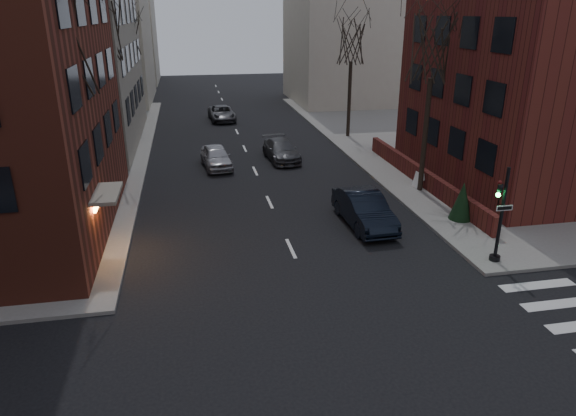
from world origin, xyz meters
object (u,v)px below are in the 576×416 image
(tree_left_a, at_px, (59,47))
(parked_sedan, at_px, (364,209))
(tree_right_b, at_px, (352,42))
(tree_right_a, at_px, (434,47))
(streetlamp_far, at_px, (140,76))
(evergreen_shrub, at_px, (462,201))
(sandwich_board, at_px, (419,180))
(tree_left_b, at_px, (101,27))
(tree_left_c, at_px, (126,33))
(streetlamp_near, at_px, (113,117))
(car_lane_far, at_px, (222,113))
(traffic_signal, at_px, (499,221))
(car_lane_gray, at_px, (281,150))
(car_lane_silver, at_px, (216,157))

(tree_left_a, distance_m, parked_sedan, 14.91)
(tree_right_b, bearing_deg, tree_right_a, -90.00)
(streetlamp_far, xyz_separation_m, evergreen_shrub, (17.05, -28.56, -3.14))
(streetlamp_far, bearing_deg, sandwich_board, -53.99)
(tree_right_b, bearing_deg, streetlamp_far, 149.53)
(tree_left_b, bearing_deg, tree_left_a, -90.00)
(tree_left_a, height_order, sandwich_board, tree_left_a)
(tree_left_c, height_order, streetlamp_far, tree_left_c)
(streetlamp_near, relative_size, streetlamp_far, 1.00)
(tree_right_a, distance_m, sandwich_board, 7.43)
(car_lane_far, height_order, sandwich_board, car_lane_far)
(traffic_signal, distance_m, streetlamp_near, 20.86)
(tree_left_a, height_order, tree_right_a, tree_left_a)
(parked_sedan, relative_size, sandwich_board, 5.37)
(tree_left_b, distance_m, tree_left_c, 14.03)
(sandwich_board, bearing_deg, car_lane_far, 108.89)
(tree_left_a, xyz_separation_m, streetlamp_near, (0.60, 8.00, -4.23))
(tree_left_b, relative_size, car_lane_far, 2.18)
(parked_sedan, bearing_deg, car_lane_gray, 95.97)
(tree_left_b, distance_m, car_lane_silver, 10.39)
(traffic_signal, height_order, streetlamp_far, streetlamp_far)
(tree_right_b, xyz_separation_m, evergreen_shrub, (0.05, -18.56, -6.49))
(car_lane_far, bearing_deg, streetlamp_far, 170.56)
(evergreen_shrub, bearing_deg, streetlamp_near, 153.35)
(tree_right_b, xyz_separation_m, car_lane_silver, (-11.22, -6.67, -6.85))
(parked_sedan, bearing_deg, streetlamp_far, 111.07)
(traffic_signal, height_order, sandwich_board, traffic_signal)
(traffic_signal, xyz_separation_m, car_lane_gray, (-5.76, 17.32, -1.21))
(parked_sedan, height_order, evergreen_shrub, evergreen_shrub)
(tree_left_b, xyz_separation_m, tree_right_b, (17.60, 6.00, -1.33))
(tree_right_a, height_order, tree_right_b, tree_right_a)
(tree_left_a, xyz_separation_m, tree_left_c, (0.00, 26.00, -0.44))
(tree_right_b, xyz_separation_m, parked_sedan, (-4.80, -18.06, -6.76))
(tree_left_a, bearing_deg, tree_left_b, 90.00)
(sandwich_board, distance_m, evergreen_shrub, 5.02)
(tree_left_c, distance_m, tree_right_b, 19.34)
(tree_left_a, relative_size, streetlamp_far, 1.63)
(streetlamp_far, relative_size, car_lane_silver, 1.45)
(streetlamp_far, height_order, car_lane_far, streetlamp_far)
(tree_left_c, xyz_separation_m, streetlamp_far, (0.60, 2.00, -3.79))
(evergreen_shrub, bearing_deg, tree_left_a, 178.19)
(traffic_signal, bearing_deg, tree_left_b, 134.54)
(evergreen_shrub, bearing_deg, tree_left_b, 144.57)
(tree_left_a, xyz_separation_m, tree_right_a, (17.60, 4.00, -0.44))
(traffic_signal, relative_size, tree_right_a, 0.41)
(parked_sedan, bearing_deg, tree_right_b, 72.68)
(tree_right_a, distance_m, car_lane_gray, 12.92)
(sandwich_board, bearing_deg, evergreen_shrub, -95.35)
(evergreen_shrub, bearing_deg, car_lane_silver, 133.46)
(sandwich_board, bearing_deg, tree_right_a, -110.92)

